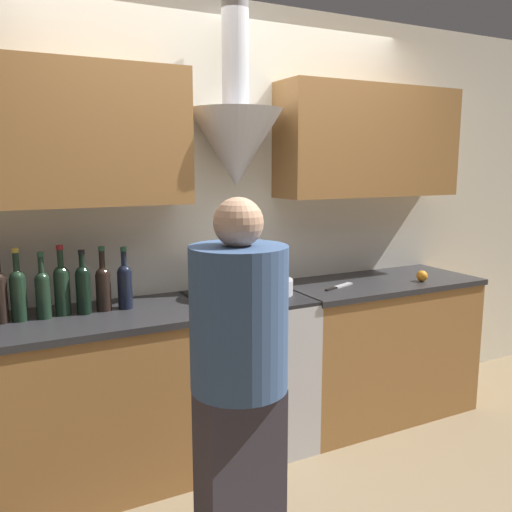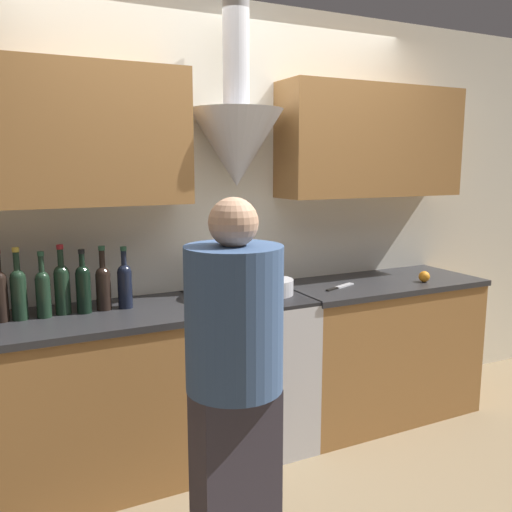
{
  "view_description": "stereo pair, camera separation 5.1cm",
  "coord_description": "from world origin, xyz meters",
  "px_view_note": "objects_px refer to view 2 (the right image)",
  "views": [
    {
      "loc": [
        -1.34,
        -2.35,
        1.66
      ],
      "look_at": [
        0.0,
        0.25,
        1.16
      ],
      "focal_mm": 38.0,
      "sensor_mm": 36.0,
      "label": 1
    },
    {
      "loc": [
        -1.29,
        -2.37,
        1.66
      ],
      "look_at": [
        0.0,
        0.25,
        1.16
      ],
      "focal_mm": 38.0,
      "sensor_mm": 36.0,
      "label": 2
    }
  ],
  "objects_px": {
    "stove_range": "(248,371)",
    "orange_fruit": "(424,277)",
    "wine_bottle_4": "(19,291)",
    "person_foreground_left": "(235,384)",
    "wine_bottle_8": "(103,285)",
    "wine_bottle_3": "(0,293)",
    "stock_pot": "(223,285)",
    "wine_bottle_9": "(125,283)",
    "wine_bottle_5": "(43,291)",
    "wine_bottle_7": "(83,286)",
    "mixing_bowl": "(272,287)",
    "wine_bottle_6": "(62,286)"
  },
  "relations": [
    {
      "from": "wine_bottle_4",
      "to": "orange_fruit",
      "type": "xyz_separation_m",
      "value": [
        2.37,
        -0.23,
        -0.11
      ]
    },
    {
      "from": "wine_bottle_4",
      "to": "mixing_bowl",
      "type": "relative_size",
      "value": 1.42
    },
    {
      "from": "wine_bottle_8",
      "to": "stock_pot",
      "type": "height_order",
      "value": "wine_bottle_8"
    },
    {
      "from": "wine_bottle_7",
      "to": "wine_bottle_9",
      "type": "bearing_deg",
      "value": 1.59
    },
    {
      "from": "wine_bottle_8",
      "to": "orange_fruit",
      "type": "bearing_deg",
      "value": -6.66
    },
    {
      "from": "wine_bottle_4",
      "to": "stove_range",
      "type": "bearing_deg",
      "value": -3.31
    },
    {
      "from": "stove_range",
      "to": "wine_bottle_5",
      "type": "distance_m",
      "value": 1.24
    },
    {
      "from": "wine_bottle_8",
      "to": "person_foreground_left",
      "type": "height_order",
      "value": "person_foreground_left"
    },
    {
      "from": "stove_range",
      "to": "orange_fruit",
      "type": "height_order",
      "value": "orange_fruit"
    },
    {
      "from": "wine_bottle_9",
      "to": "stock_pot",
      "type": "bearing_deg",
      "value": -3.57
    },
    {
      "from": "stock_pot",
      "to": "wine_bottle_8",
      "type": "bearing_deg",
      "value": 176.17
    },
    {
      "from": "person_foreground_left",
      "to": "wine_bottle_8",
      "type": "bearing_deg",
      "value": 104.89
    },
    {
      "from": "wine_bottle_3",
      "to": "stock_pot",
      "type": "bearing_deg",
      "value": -2.18
    },
    {
      "from": "wine_bottle_6",
      "to": "wine_bottle_7",
      "type": "bearing_deg",
      "value": -14.59
    },
    {
      "from": "mixing_bowl",
      "to": "person_foreground_left",
      "type": "relative_size",
      "value": 0.16
    },
    {
      "from": "stock_pot",
      "to": "mixing_bowl",
      "type": "relative_size",
      "value": 1.07
    },
    {
      "from": "mixing_bowl",
      "to": "wine_bottle_4",
      "type": "bearing_deg",
      "value": 176.2
    },
    {
      "from": "stock_pot",
      "to": "mixing_bowl",
      "type": "height_order",
      "value": "stock_pot"
    },
    {
      "from": "orange_fruit",
      "to": "wine_bottle_8",
      "type": "bearing_deg",
      "value": 173.34
    },
    {
      "from": "wine_bottle_3",
      "to": "wine_bottle_4",
      "type": "distance_m",
      "value": 0.08
    },
    {
      "from": "wine_bottle_6",
      "to": "person_foreground_left",
      "type": "xyz_separation_m",
      "value": [
        0.48,
        -1.05,
        -0.21
      ]
    },
    {
      "from": "wine_bottle_4",
      "to": "person_foreground_left",
      "type": "height_order",
      "value": "person_foreground_left"
    },
    {
      "from": "wine_bottle_4",
      "to": "wine_bottle_9",
      "type": "relative_size",
      "value": 1.09
    },
    {
      "from": "stove_range",
      "to": "wine_bottle_3",
      "type": "height_order",
      "value": "wine_bottle_3"
    },
    {
      "from": "wine_bottle_7",
      "to": "stove_range",
      "type": "bearing_deg",
      "value": -3.65
    },
    {
      "from": "wine_bottle_6",
      "to": "wine_bottle_9",
      "type": "relative_size",
      "value": 1.09
    },
    {
      "from": "stove_range",
      "to": "person_foreground_left",
      "type": "xyz_separation_m",
      "value": [
        -0.52,
        -0.97,
        0.38
      ]
    },
    {
      "from": "wine_bottle_5",
      "to": "wine_bottle_7",
      "type": "distance_m",
      "value": 0.19
    },
    {
      "from": "wine_bottle_6",
      "to": "person_foreground_left",
      "type": "height_order",
      "value": "person_foreground_left"
    },
    {
      "from": "wine_bottle_4",
      "to": "wine_bottle_5",
      "type": "distance_m",
      "value": 0.11
    },
    {
      "from": "wine_bottle_3",
      "to": "person_foreground_left",
      "type": "bearing_deg",
      "value": -53.9
    },
    {
      "from": "wine_bottle_5",
      "to": "wine_bottle_8",
      "type": "relative_size",
      "value": 0.99
    },
    {
      "from": "wine_bottle_7",
      "to": "wine_bottle_9",
      "type": "xyz_separation_m",
      "value": [
        0.21,
        0.01,
        -0.01
      ]
    },
    {
      "from": "person_foreground_left",
      "to": "wine_bottle_5",
      "type": "bearing_deg",
      "value": 118.95
    },
    {
      "from": "wine_bottle_5",
      "to": "wine_bottle_8",
      "type": "height_order",
      "value": "wine_bottle_8"
    },
    {
      "from": "person_foreground_left",
      "to": "mixing_bowl",
      "type": "bearing_deg",
      "value": 55.22
    },
    {
      "from": "wine_bottle_8",
      "to": "stock_pot",
      "type": "bearing_deg",
      "value": -3.83
    },
    {
      "from": "wine_bottle_8",
      "to": "wine_bottle_9",
      "type": "bearing_deg",
      "value": -5.15
    },
    {
      "from": "stock_pot",
      "to": "wine_bottle_3",
      "type": "bearing_deg",
      "value": 177.82
    },
    {
      "from": "stove_range",
      "to": "orange_fruit",
      "type": "distance_m",
      "value": 1.28
    },
    {
      "from": "wine_bottle_3",
      "to": "person_foreground_left",
      "type": "xyz_separation_m",
      "value": [
        0.76,
        -1.04,
        -0.21
      ]
    },
    {
      "from": "stove_range",
      "to": "wine_bottle_7",
      "type": "height_order",
      "value": "wine_bottle_7"
    },
    {
      "from": "wine_bottle_4",
      "to": "wine_bottle_6",
      "type": "xyz_separation_m",
      "value": [
        0.2,
        0.01,
        0.0
      ]
    },
    {
      "from": "mixing_bowl",
      "to": "orange_fruit",
      "type": "relative_size",
      "value": 3.56
    },
    {
      "from": "wine_bottle_4",
      "to": "wine_bottle_5",
      "type": "xyz_separation_m",
      "value": [
        0.11,
        -0.01,
        -0.01
      ]
    },
    {
      "from": "wine_bottle_5",
      "to": "person_foreground_left",
      "type": "relative_size",
      "value": 0.21
    },
    {
      "from": "stove_range",
      "to": "stock_pot",
      "type": "bearing_deg",
      "value": 168.41
    },
    {
      "from": "wine_bottle_8",
      "to": "wine_bottle_3",
      "type": "bearing_deg",
      "value": -179.94
    },
    {
      "from": "wine_bottle_6",
      "to": "mixing_bowl",
      "type": "bearing_deg",
      "value": -5.15
    },
    {
      "from": "wine_bottle_3",
      "to": "wine_bottle_9",
      "type": "xyz_separation_m",
      "value": [
        0.59,
        -0.01,
        -0.01
      ]
    }
  ]
}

